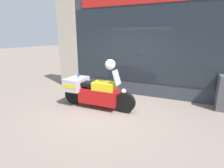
% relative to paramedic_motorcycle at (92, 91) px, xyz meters
% --- Properties ---
extents(ground_plane, '(60.00, 60.00, 0.00)m').
position_rel_paramedic_motorcycle_xyz_m(ground_plane, '(0.63, -0.10, -0.53)').
color(ground_plane, gray).
extents(shop_building, '(6.47, 0.55, 3.61)m').
position_rel_paramedic_motorcycle_xyz_m(shop_building, '(0.21, 1.90, 1.29)').
color(shop_building, '#333842').
rests_on(shop_building, ground).
extents(window_display, '(5.11, 0.30, 1.81)m').
position_rel_paramedic_motorcycle_xyz_m(window_display, '(1.01, 1.93, -0.09)').
color(window_display, slate).
rests_on(window_display, ground).
extents(paramedic_motorcycle, '(2.41, 0.80, 1.24)m').
position_rel_paramedic_motorcycle_xyz_m(paramedic_motorcycle, '(0.00, 0.00, 0.00)').
color(paramedic_motorcycle, black).
rests_on(paramedic_motorcycle, ground).
extents(white_helmet, '(0.30, 0.30, 0.30)m').
position_rel_paramedic_motorcycle_xyz_m(white_helmet, '(0.61, 0.01, 0.87)').
color(white_helmet, white).
rests_on(white_helmet, paramedic_motorcycle).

